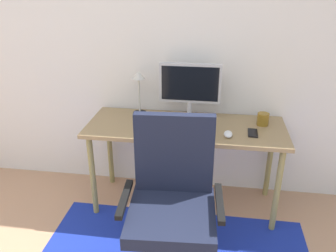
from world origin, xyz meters
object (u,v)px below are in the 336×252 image
object	(u,v)px
keyboard	(183,131)
coffee_cup	(263,119)
computer_mouse	(228,134)
cell_phone	(253,133)
desk_lamp	(139,85)
office_chair	(172,213)
desk	(185,134)
monitor	(190,86)

from	to	relation	value
keyboard	coffee_cup	distance (m)	0.63
computer_mouse	cell_phone	world-z (taller)	computer_mouse
computer_mouse	coffee_cup	xyz separation A→B (m)	(0.26, 0.24, 0.03)
computer_mouse	cell_phone	bearing A→B (deg)	21.67
coffee_cup	cell_phone	xyz separation A→B (m)	(-0.08, -0.17, -0.04)
coffee_cup	desk_lamp	bearing A→B (deg)	175.04
keyboard	coffee_cup	bearing A→B (deg)	20.52
cell_phone	office_chair	bearing A→B (deg)	-125.57
desk_lamp	coffee_cup	bearing A→B (deg)	-4.96
cell_phone	office_chair	xyz separation A→B (m)	(-0.50, -0.64, -0.27)
desk	computer_mouse	bearing A→B (deg)	-24.53
keyboard	computer_mouse	xyz separation A→B (m)	(0.32, -0.02, 0.01)
computer_mouse	keyboard	bearing A→B (deg)	176.12
keyboard	monitor	bearing A→B (deg)	85.93
computer_mouse	desk_lamp	bearing A→B (deg)	155.50
desk	coffee_cup	bearing A→B (deg)	9.44
keyboard	office_chair	xyz separation A→B (m)	(-0.00, -0.59, -0.27)
desk	keyboard	bearing A→B (deg)	-92.62
keyboard	desk_lamp	distance (m)	0.55
desk	cell_phone	xyz separation A→B (m)	(0.49, -0.07, 0.08)
cell_phone	desk_lamp	size ratio (longest dim) A/B	0.39
monitor	office_chair	bearing A→B (deg)	-91.30
cell_phone	keyboard	bearing A→B (deg)	-172.01
computer_mouse	office_chair	size ratio (longest dim) A/B	0.10
desk_lamp	computer_mouse	bearing A→B (deg)	-24.50
office_chair	monitor	bearing A→B (deg)	84.78
cell_phone	desk	bearing A→B (deg)	173.93
monitor	office_chair	size ratio (longest dim) A/B	0.46
monitor	cell_phone	world-z (taller)	monitor
desk	monitor	size ratio (longest dim) A/B	3.17
keyboard	cell_phone	xyz separation A→B (m)	(0.50, 0.05, -0.00)
monitor	office_chair	world-z (taller)	monitor
desk_lamp	office_chair	size ratio (longest dim) A/B	0.35
desk	desk_lamp	distance (m)	0.54
monitor	computer_mouse	world-z (taller)	monitor
desk	monitor	bearing A→B (deg)	84.69
desk	desk_lamp	size ratio (longest dim) A/B	4.19
keyboard	desk_lamp	xyz separation A→B (m)	(-0.39, 0.30, 0.24)
desk	cell_phone	bearing A→B (deg)	-8.48
cell_phone	desk_lamp	xyz separation A→B (m)	(-0.89, 0.25, 0.24)
coffee_cup	desk_lamp	xyz separation A→B (m)	(-0.98, 0.08, 0.20)
desk	cell_phone	world-z (taller)	cell_phone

